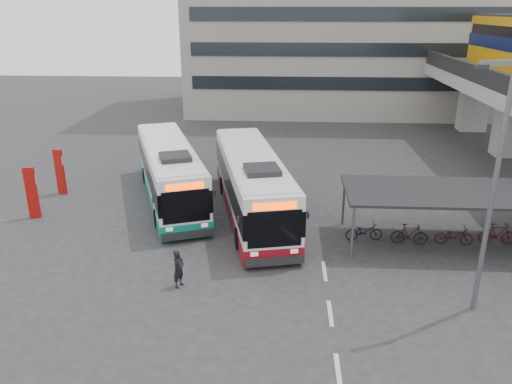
# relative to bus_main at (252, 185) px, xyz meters

# --- Properties ---
(ground) EXTENTS (120.00, 120.00, 0.00)m
(ground) POSITION_rel_bus_main_xyz_m (0.87, -5.79, -1.63)
(ground) COLOR #28282B
(ground) RESTS_ON ground
(bike_shelter) EXTENTS (10.00, 4.00, 2.54)m
(bike_shelter) POSITION_rel_bus_main_xyz_m (9.37, -2.79, -0.11)
(bike_shelter) COLOR #595B60
(bike_shelter) RESTS_ON ground
(road_markings) EXTENTS (0.15, 7.60, 0.01)m
(road_markings) POSITION_rel_bus_main_xyz_m (3.37, -8.79, -1.63)
(road_markings) COLOR beige
(road_markings) RESTS_ON ground
(bus_main) EXTENTS (5.13, 12.15, 3.51)m
(bus_main) POSITION_rel_bus_main_xyz_m (0.00, 0.00, 0.00)
(bus_main) COLOR white
(bus_main) RESTS_ON ground
(bus_teal) EXTENTS (6.28, 11.67, 3.40)m
(bus_teal) POSITION_rel_bus_main_xyz_m (-4.70, 1.92, -0.05)
(bus_teal) COLOR white
(bus_teal) RESTS_ON ground
(pedestrian) EXTENTS (0.56, 0.66, 1.54)m
(pedestrian) POSITION_rel_bus_main_xyz_m (-2.33, -7.31, -0.86)
(pedestrian) COLOR black
(pedestrian) RESTS_ON ground
(lamp_post) EXTENTS (1.46, 0.72, 8.72)m
(lamp_post) POSITION_rel_bus_main_xyz_m (8.42, -8.20, 3.34)
(lamp_post) COLOR #595B60
(lamp_post) RESTS_ON ground
(sign_totem_mid) EXTENTS (0.58, 0.29, 2.70)m
(sign_totem_mid) POSITION_rel_bus_main_xyz_m (-11.10, -1.08, -0.24)
(sign_totem_mid) COLOR #990D09
(sign_totem_mid) RESTS_ON ground
(sign_totem_north) EXTENTS (0.56, 0.32, 2.65)m
(sign_totem_north) POSITION_rel_bus_main_xyz_m (-11.19, 2.42, -0.26)
(sign_totem_north) COLOR #990D09
(sign_totem_north) RESTS_ON ground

